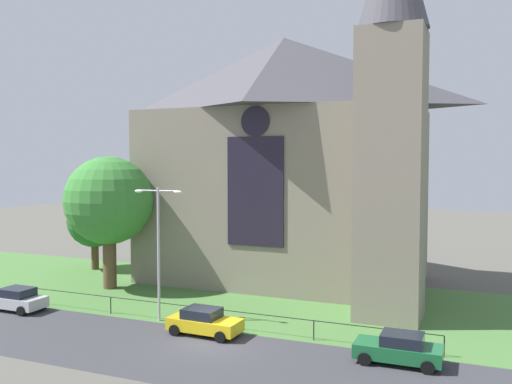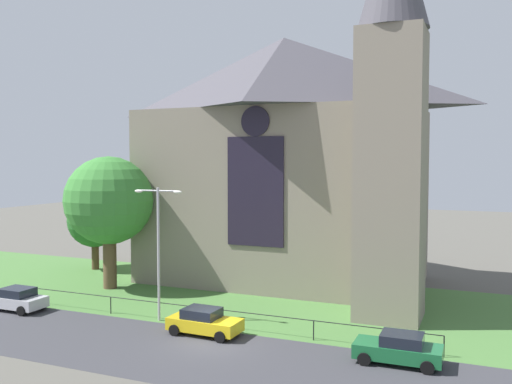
{
  "view_description": "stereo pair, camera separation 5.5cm",
  "coord_description": "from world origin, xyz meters",
  "px_view_note": "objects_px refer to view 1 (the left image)",
  "views": [
    {
      "loc": [
        13.58,
        -26.34,
        9.95
      ],
      "look_at": [
        -0.73,
        8.0,
        7.82
      ],
      "focal_mm": 38.54,
      "sensor_mm": 36.0,
      "label": 1
    },
    {
      "loc": [
        13.63,
        -26.32,
        9.95
      ],
      "look_at": [
        -0.73,
        8.0,
        7.82
      ],
      "focal_mm": 38.54,
      "sensor_mm": 36.0,
      "label": 2
    }
  ],
  "objects_px": {
    "parked_car_yellow": "(204,322)",
    "parked_car_silver": "(16,299)",
    "tree_left_near": "(109,201)",
    "tree_left_far": "(95,221)",
    "church_building": "(290,157)",
    "parked_car_green": "(399,349)",
    "streetlamp_near": "(158,236)"
  },
  "relations": [
    {
      "from": "parked_car_yellow",
      "to": "parked_car_silver",
      "type": "bearing_deg",
      "value": -177.11
    },
    {
      "from": "tree_left_near",
      "to": "tree_left_far",
      "type": "height_order",
      "value": "tree_left_near"
    },
    {
      "from": "church_building",
      "to": "parked_car_green",
      "type": "height_order",
      "value": "church_building"
    },
    {
      "from": "tree_left_near",
      "to": "church_building",
      "type": "bearing_deg",
      "value": 31.6
    },
    {
      "from": "tree_left_far",
      "to": "parked_car_green",
      "type": "bearing_deg",
      "value": -24.5
    },
    {
      "from": "streetlamp_near",
      "to": "parked_car_green",
      "type": "bearing_deg",
      "value": -6.44
    },
    {
      "from": "church_building",
      "to": "parked_car_silver",
      "type": "height_order",
      "value": "church_building"
    },
    {
      "from": "tree_left_far",
      "to": "parked_car_green",
      "type": "height_order",
      "value": "tree_left_far"
    },
    {
      "from": "streetlamp_near",
      "to": "parked_car_yellow",
      "type": "xyz_separation_m",
      "value": [
        3.88,
        -1.35,
        -4.53
      ]
    },
    {
      "from": "church_building",
      "to": "parked_car_silver",
      "type": "distance_m",
      "value": 22.73
    },
    {
      "from": "tree_left_near",
      "to": "parked_car_green",
      "type": "bearing_deg",
      "value": -18.32
    },
    {
      "from": "tree_left_far",
      "to": "parked_car_silver",
      "type": "height_order",
      "value": "tree_left_far"
    },
    {
      "from": "tree_left_near",
      "to": "parked_car_green",
      "type": "distance_m",
      "value": 25.14
    },
    {
      "from": "tree_left_near",
      "to": "streetlamp_near",
      "type": "distance_m",
      "value": 10.38
    },
    {
      "from": "parked_car_silver",
      "to": "church_building",
      "type": "bearing_deg",
      "value": -132.43
    },
    {
      "from": "church_building",
      "to": "parked_car_green",
      "type": "xyz_separation_m",
      "value": [
        10.95,
        -15.18,
        -9.53
      ]
    },
    {
      "from": "church_building",
      "to": "streetlamp_near",
      "type": "relative_size",
      "value": 3.13
    },
    {
      "from": "parked_car_yellow",
      "to": "parked_car_green",
      "type": "relative_size",
      "value": 1.01
    },
    {
      "from": "church_building",
      "to": "parked_car_yellow",
      "type": "bearing_deg",
      "value": -89.99
    },
    {
      "from": "tree_left_far",
      "to": "parked_car_yellow",
      "type": "bearing_deg",
      "value": -35.47
    },
    {
      "from": "parked_car_yellow",
      "to": "parked_car_green",
      "type": "xyz_separation_m",
      "value": [
        10.95,
        -0.32,
        0.0
      ]
    },
    {
      "from": "tree_left_far",
      "to": "parked_car_green",
      "type": "xyz_separation_m",
      "value": [
        29.11,
        -13.27,
        -3.74
      ]
    },
    {
      "from": "tree_left_near",
      "to": "parked_car_yellow",
      "type": "height_order",
      "value": "tree_left_near"
    },
    {
      "from": "parked_car_yellow",
      "to": "tree_left_near",
      "type": "bearing_deg",
      "value": 150.66
    },
    {
      "from": "tree_left_near",
      "to": "parked_car_yellow",
      "type": "relative_size",
      "value": 2.42
    },
    {
      "from": "church_building",
      "to": "streetlamp_near",
      "type": "xyz_separation_m",
      "value": [
        -3.88,
        -13.51,
        -5.0
      ]
    },
    {
      "from": "tree_left_far",
      "to": "streetlamp_near",
      "type": "bearing_deg",
      "value": -39.07
    },
    {
      "from": "parked_car_silver",
      "to": "parked_car_yellow",
      "type": "distance_m",
      "value": 14.0
    },
    {
      "from": "parked_car_yellow",
      "to": "tree_left_far",
      "type": "bearing_deg",
      "value": 146.2
    },
    {
      "from": "church_building",
      "to": "tree_left_near",
      "type": "distance_m",
      "value": 14.75
    },
    {
      "from": "streetlamp_near",
      "to": "parked_car_green",
      "type": "relative_size",
      "value": 1.97
    },
    {
      "from": "tree_left_far",
      "to": "streetlamp_near",
      "type": "distance_m",
      "value": 18.41
    }
  ]
}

